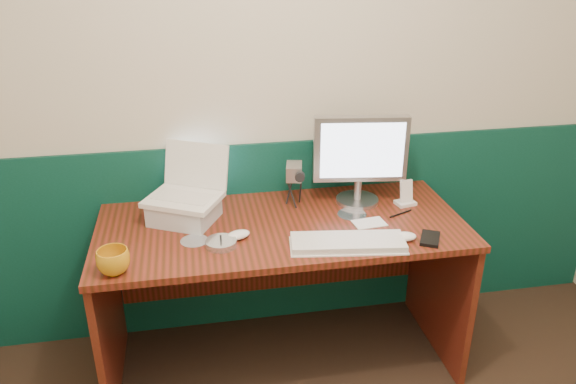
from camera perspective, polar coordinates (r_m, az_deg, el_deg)
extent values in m
cube|color=beige|center=(2.63, -0.07, 10.34)|extent=(3.50, 0.04, 2.50)
cube|color=#083628|center=(2.90, -0.02, -4.27)|extent=(3.48, 0.02, 1.00)
cube|color=#3E1C0B|center=(2.65, -0.59, -10.47)|extent=(1.60, 0.70, 0.75)
cube|color=silver|center=(2.51, -10.48, -1.91)|extent=(0.34, 0.32, 0.09)
cube|color=silver|center=(2.29, 6.09, -5.22)|extent=(0.47, 0.21, 0.03)
ellipsoid|color=white|center=(2.37, 11.70, -4.46)|extent=(0.11, 0.07, 0.03)
ellipsoid|color=white|center=(2.34, -5.09, -4.36)|extent=(0.12, 0.10, 0.03)
imported|color=#C88612|center=(2.19, -17.32, -6.75)|extent=(0.16, 0.16, 0.10)
cylinder|color=silver|center=(2.29, -6.82, -5.18)|extent=(0.13, 0.13, 0.03)
cylinder|color=silver|center=(2.35, -9.49, -4.90)|extent=(0.12, 0.12, 0.00)
cylinder|color=silver|center=(2.55, 6.50, -2.25)|extent=(0.13, 0.13, 0.00)
cylinder|color=black|center=(2.59, 11.36, -2.16)|extent=(0.12, 0.06, 0.01)
cube|color=white|center=(2.48, 8.25, -3.14)|extent=(0.15, 0.11, 0.00)
cube|color=white|center=(2.68, 11.82, -1.09)|extent=(0.10, 0.08, 0.02)
cube|color=white|center=(2.66, 11.93, 0.10)|extent=(0.07, 0.04, 0.11)
cube|color=black|center=(2.40, 14.23, -4.61)|extent=(0.12, 0.15, 0.01)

